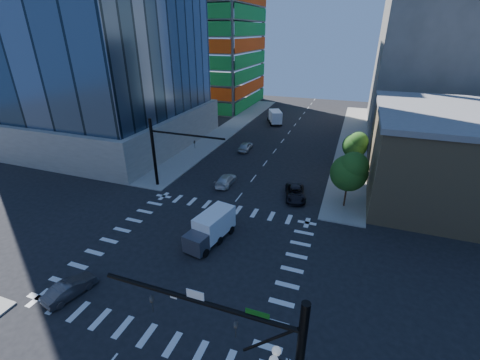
% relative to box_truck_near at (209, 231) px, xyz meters
% --- Properties ---
extents(ground, '(160.00, 160.00, 0.00)m').
position_rel_box_truck_near_xyz_m(ground, '(-0.52, -2.25, -1.27)').
color(ground, black).
rests_on(ground, ground).
extents(road_markings, '(20.00, 20.00, 0.01)m').
position_rel_box_truck_near_xyz_m(road_markings, '(-0.52, -2.25, -1.27)').
color(road_markings, silver).
rests_on(road_markings, ground).
extents(sidewalk_ne, '(5.00, 60.00, 0.15)m').
position_rel_box_truck_near_xyz_m(sidewalk_ne, '(11.98, 37.75, -1.20)').
color(sidewalk_ne, gray).
rests_on(sidewalk_ne, ground).
extents(sidewalk_nw, '(5.00, 60.00, 0.15)m').
position_rel_box_truck_near_xyz_m(sidewalk_nw, '(-13.02, 37.75, -1.20)').
color(sidewalk_nw, gray).
rests_on(sidewalk_nw, ground).
extents(construction_building, '(25.16, 34.50, 70.60)m').
position_rel_box_truck_near_xyz_m(construction_building, '(-27.93, 59.68, 23.34)').
color(construction_building, slate).
rests_on(construction_building, ground).
extents(commercial_building, '(20.50, 22.50, 10.60)m').
position_rel_box_truck_near_xyz_m(commercial_building, '(24.48, 19.75, 4.04)').
color(commercial_building, '#8B7651').
rests_on(commercial_building, ground).
extents(bg_building_ne, '(24.00, 30.00, 28.00)m').
position_rel_box_truck_near_xyz_m(bg_building_ne, '(26.48, 52.75, 12.73)').
color(bg_building_ne, '#5E5B55').
rests_on(bg_building_ne, ground).
extents(signal_mast_nw, '(10.20, 0.40, 9.00)m').
position_rel_box_truck_near_xyz_m(signal_mast_nw, '(-10.52, 9.25, 4.22)').
color(signal_mast_nw, black).
rests_on(signal_mast_nw, sidewalk_nw).
extents(tree_south, '(4.16, 4.16, 6.82)m').
position_rel_box_truck_near_xyz_m(tree_south, '(12.11, 11.65, 3.42)').
color(tree_south, '#382316').
rests_on(tree_south, sidewalk_ne).
extents(tree_north, '(3.54, 3.52, 5.78)m').
position_rel_box_truck_near_xyz_m(tree_north, '(12.41, 23.65, 2.72)').
color(tree_north, '#382316').
rests_on(tree_north, sidewalk_ne).
extents(car_nb_far, '(3.48, 5.46, 1.40)m').
position_rel_box_truck_near_xyz_m(car_nb_far, '(6.13, 11.91, -0.57)').
color(car_nb_far, black).
rests_on(car_nb_far, ground).
extents(car_sb_near, '(1.99, 4.64, 1.33)m').
position_rel_box_truck_near_xyz_m(car_sb_near, '(-3.43, 12.61, -0.60)').
color(car_sb_near, white).
rests_on(car_sb_near, ground).
extents(car_sb_mid, '(2.00, 4.47, 1.49)m').
position_rel_box_truck_near_xyz_m(car_sb_mid, '(-5.41, 26.39, -0.52)').
color(car_sb_mid, '#B5BABD').
rests_on(car_sb_mid, ground).
extents(car_sb_cross, '(2.30, 4.25, 1.33)m').
position_rel_box_truck_near_xyz_m(car_sb_cross, '(-7.29, -10.11, -0.61)').
color(car_sb_cross, '#424146').
rests_on(car_sb_cross, ground).
extents(box_truck_near, '(3.34, 5.82, 2.87)m').
position_rel_box_truck_near_xyz_m(box_truck_near, '(0.00, 0.00, 0.00)').
color(box_truck_near, black).
rests_on(box_truck_near, ground).
extents(box_truck_far, '(4.54, 6.20, 2.99)m').
position_rel_box_truck_near_xyz_m(box_truck_far, '(-5.18, 45.59, 0.05)').
color(box_truck_far, black).
rests_on(box_truck_far, ground).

